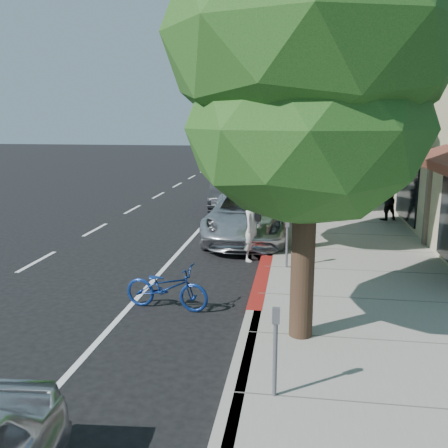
% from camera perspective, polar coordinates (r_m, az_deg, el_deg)
% --- Properties ---
extents(ground, '(120.00, 120.00, 0.00)m').
position_cam_1_polar(ground, '(10.89, 3.90, -8.61)').
color(ground, black).
rests_on(ground, ground).
extents(sidewalk, '(4.60, 56.00, 0.15)m').
position_cam_1_polar(sidewalk, '(18.61, 13.03, 0.07)').
color(sidewalk, gray).
rests_on(sidewalk, ground).
extents(curb, '(0.30, 56.00, 0.15)m').
position_cam_1_polar(curb, '(18.56, 5.94, 0.29)').
color(curb, '#9E998E').
rests_on(curb, ground).
extents(curb_red_segment, '(0.32, 4.00, 0.15)m').
position_cam_1_polar(curb_red_segment, '(11.81, 4.31, -6.57)').
color(curb_red_segment, maroon).
rests_on(curb_red_segment, ground).
extents(street_tree_0, '(4.61, 4.61, 7.92)m').
position_cam_1_polar(street_tree_0, '(8.24, 9.83, 19.61)').
color(street_tree_0, black).
rests_on(street_tree_0, ground).
extents(street_tree_1, '(4.53, 4.53, 7.12)m').
position_cam_1_polar(street_tree_1, '(14.17, 9.28, 13.98)').
color(street_tree_1, black).
rests_on(street_tree_1, ground).
extents(street_tree_2, '(4.14, 4.14, 6.60)m').
position_cam_1_polar(street_tree_2, '(20.16, 9.09, 12.50)').
color(street_tree_2, black).
rests_on(street_tree_2, ground).
extents(street_tree_3, '(4.45, 4.45, 7.41)m').
position_cam_1_polar(street_tree_3, '(26.17, 9.05, 13.55)').
color(street_tree_3, black).
rests_on(street_tree_3, ground).
extents(street_tree_4, '(4.68, 4.68, 7.52)m').
position_cam_1_polar(street_tree_4, '(32.17, 8.99, 13.30)').
color(street_tree_4, black).
rests_on(street_tree_4, ground).
extents(street_tree_5, '(5.39, 5.39, 7.05)m').
position_cam_1_polar(street_tree_5, '(38.16, 8.92, 12.31)').
color(street_tree_5, black).
rests_on(street_tree_5, ground).
extents(cyclist, '(0.61, 0.75, 1.76)m').
position_cam_1_polar(cyclist, '(13.54, 3.21, -0.58)').
color(cyclist, silver).
rests_on(cyclist, ground).
extents(bicycle, '(1.84, 0.85, 0.93)m').
position_cam_1_polar(bicycle, '(10.28, -6.56, -7.17)').
color(bicycle, navy).
rests_on(bicycle, ground).
extents(silver_suv, '(2.70, 5.57, 1.53)m').
position_cam_1_polar(silver_suv, '(16.04, 2.77, 0.98)').
color(silver_suv, silver).
rests_on(silver_suv, ground).
extents(dark_sedan, '(1.92, 4.36, 1.39)m').
position_cam_1_polar(dark_sedan, '(21.46, 0.46, 3.63)').
color(dark_sedan, black).
rests_on(dark_sedan, ground).
extents(white_pickup, '(3.34, 6.55, 1.82)m').
position_cam_1_polar(white_pickup, '(25.73, 3.80, 5.48)').
color(white_pickup, silver).
rests_on(white_pickup, ground).
extents(dark_suv_far, '(2.28, 4.77, 1.57)m').
position_cam_1_polar(dark_suv_far, '(32.21, 4.84, 6.56)').
color(dark_suv_far, black).
rests_on(dark_suv_far, ground).
extents(pedestrian, '(0.94, 0.86, 1.56)m').
position_cam_1_polar(pedestrian, '(19.20, 18.10, 2.73)').
color(pedestrian, black).
rests_on(pedestrian, sidewalk).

